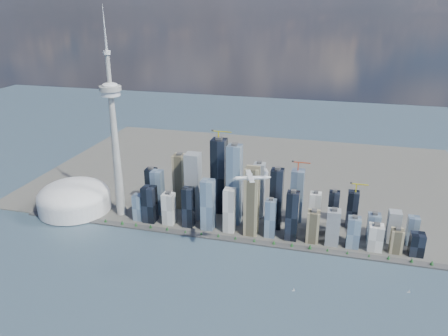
% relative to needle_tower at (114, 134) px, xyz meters
% --- Properties ---
extents(ground, '(4000.00, 4000.00, 0.00)m').
position_rel_needle_tower_xyz_m(ground, '(300.00, -310.00, -235.84)').
color(ground, '#2E4251').
rests_on(ground, ground).
extents(seawall, '(1100.00, 22.00, 4.00)m').
position_rel_needle_tower_xyz_m(seawall, '(300.00, -60.00, -233.84)').
color(seawall, '#383838').
rests_on(seawall, ground).
extents(land, '(1400.00, 900.00, 3.00)m').
position_rel_needle_tower_xyz_m(land, '(300.00, 390.00, -234.34)').
color(land, '#4C4C47').
rests_on(land, ground).
extents(shoreline_trees, '(960.53, 7.20, 8.80)m').
position_rel_needle_tower_xyz_m(shoreline_trees, '(300.00, -60.00, -227.06)').
color(shoreline_trees, '#3F2D1E').
rests_on(shoreline_trees, seawall).
extents(skyscraper_cluster, '(736.00, 142.00, 238.74)m').
position_rel_needle_tower_xyz_m(skyscraper_cluster, '(359.62, 26.82, -162.17)').
color(skyscraper_cluster, black).
rests_on(skyscraper_cluster, land).
extents(needle_tower, '(56.00, 56.00, 550.50)m').
position_rel_needle_tower_xyz_m(needle_tower, '(0.00, 0.00, 0.00)').
color(needle_tower, gray).
rests_on(needle_tower, land).
extents(dome_stadium, '(200.00, 200.00, 86.00)m').
position_rel_needle_tower_xyz_m(dome_stadium, '(-140.00, -10.00, -196.40)').
color(dome_stadium, white).
rests_on(dome_stadium, land).
extents(airplane, '(76.87, 68.73, 19.23)m').
position_rel_needle_tower_xyz_m(airplane, '(402.29, -175.79, -13.27)').
color(airplane, silver).
rests_on(airplane, ground).
extents(sailboat_west, '(5.91, 2.20, 8.16)m').
position_rel_needle_tower_xyz_m(sailboat_west, '(505.43, -228.21, -233.22)').
color(sailboat_west, silver).
rests_on(sailboat_west, ground).
extents(sailboat_east, '(6.05, 2.15, 8.37)m').
position_rel_needle_tower_xyz_m(sailboat_east, '(735.67, -174.09, -233.15)').
color(sailboat_east, silver).
rests_on(sailboat_east, ground).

